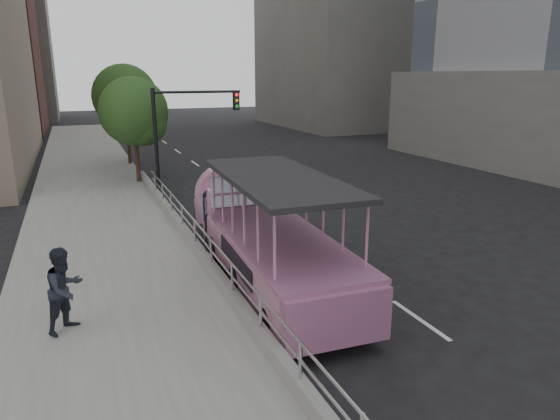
{
  "coord_description": "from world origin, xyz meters",
  "views": [
    {
      "loc": [
        -6.33,
        -10.89,
        5.75
      ],
      "look_at": [
        -0.46,
        3.39,
        1.57
      ],
      "focal_mm": 32.0,
      "sensor_mm": 36.0,
      "label": 1
    }
  ],
  "objects_px": {
    "duck_boat": "(262,236)",
    "pedestrian_mid": "(65,289)",
    "street_tree_far": "(127,99)",
    "traffic_signal": "(181,125)",
    "car": "(256,179)",
    "parking_sign": "(206,221)",
    "street_tree_near": "(136,114)"
  },
  "relations": [
    {
      "from": "car",
      "to": "traffic_signal",
      "type": "bearing_deg",
      "value": 166.5
    },
    {
      "from": "car",
      "to": "pedestrian_mid",
      "type": "height_order",
      "value": "pedestrian_mid"
    },
    {
      "from": "street_tree_far",
      "to": "car",
      "type": "bearing_deg",
      "value": -62.93
    },
    {
      "from": "traffic_signal",
      "to": "street_tree_near",
      "type": "distance_m",
      "value": 3.8
    },
    {
      "from": "duck_boat",
      "to": "street_tree_far",
      "type": "relative_size",
      "value": 1.54
    },
    {
      "from": "duck_boat",
      "to": "pedestrian_mid",
      "type": "height_order",
      "value": "duck_boat"
    },
    {
      "from": "street_tree_far",
      "to": "street_tree_near",
      "type": "bearing_deg",
      "value": -91.91
    },
    {
      "from": "pedestrian_mid",
      "to": "street_tree_near",
      "type": "height_order",
      "value": "street_tree_near"
    },
    {
      "from": "pedestrian_mid",
      "to": "parking_sign",
      "type": "bearing_deg",
      "value": -6.17
    },
    {
      "from": "car",
      "to": "street_tree_near",
      "type": "bearing_deg",
      "value": 135.37
    },
    {
      "from": "pedestrian_mid",
      "to": "parking_sign",
      "type": "relative_size",
      "value": 0.77
    },
    {
      "from": "duck_boat",
      "to": "car",
      "type": "height_order",
      "value": "duck_boat"
    },
    {
      "from": "pedestrian_mid",
      "to": "car",
      "type": "bearing_deg",
      "value": 11.43
    },
    {
      "from": "car",
      "to": "parking_sign",
      "type": "xyz_separation_m",
      "value": [
        -4.86,
        -9.21,
        0.87
      ]
    },
    {
      "from": "car",
      "to": "pedestrian_mid",
      "type": "bearing_deg",
      "value": -134.75
    },
    {
      "from": "parking_sign",
      "to": "pedestrian_mid",
      "type": "bearing_deg",
      "value": -143.45
    },
    {
      "from": "duck_boat",
      "to": "traffic_signal",
      "type": "xyz_separation_m",
      "value": [
        -0.15,
        10.42,
        2.29
      ]
    },
    {
      "from": "duck_boat",
      "to": "traffic_signal",
      "type": "height_order",
      "value": "traffic_signal"
    },
    {
      "from": "pedestrian_mid",
      "to": "street_tree_near",
      "type": "bearing_deg",
      "value": 34.57
    },
    {
      "from": "street_tree_near",
      "to": "street_tree_far",
      "type": "relative_size",
      "value": 0.89
    },
    {
      "from": "parking_sign",
      "to": "street_tree_far",
      "type": "relative_size",
      "value": 0.38
    },
    {
      "from": "pedestrian_mid",
      "to": "traffic_signal",
      "type": "height_order",
      "value": "traffic_signal"
    },
    {
      "from": "pedestrian_mid",
      "to": "street_tree_far",
      "type": "xyz_separation_m",
      "value": [
        3.76,
        21.79,
        3.05
      ]
    },
    {
      "from": "car",
      "to": "traffic_signal",
      "type": "height_order",
      "value": "traffic_signal"
    },
    {
      "from": "car",
      "to": "street_tree_near",
      "type": "xyz_separation_m",
      "value": [
        -5.17,
        3.72,
        3.11
      ]
    },
    {
      "from": "pedestrian_mid",
      "to": "street_tree_near",
      "type": "xyz_separation_m",
      "value": [
        3.56,
        15.79,
        2.57
      ]
    },
    {
      "from": "duck_boat",
      "to": "street_tree_far",
      "type": "height_order",
      "value": "street_tree_far"
    },
    {
      "from": "duck_boat",
      "to": "parking_sign",
      "type": "relative_size",
      "value": 4.0
    },
    {
      "from": "traffic_signal",
      "to": "street_tree_near",
      "type": "relative_size",
      "value": 0.91
    },
    {
      "from": "street_tree_far",
      "to": "duck_boat",
      "type": "bearing_deg",
      "value": -85.56
    },
    {
      "from": "duck_boat",
      "to": "pedestrian_mid",
      "type": "xyz_separation_m",
      "value": [
        -5.3,
        -1.95,
        0.04
      ]
    },
    {
      "from": "parking_sign",
      "to": "traffic_signal",
      "type": "bearing_deg",
      "value": 82.25
    }
  ]
}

